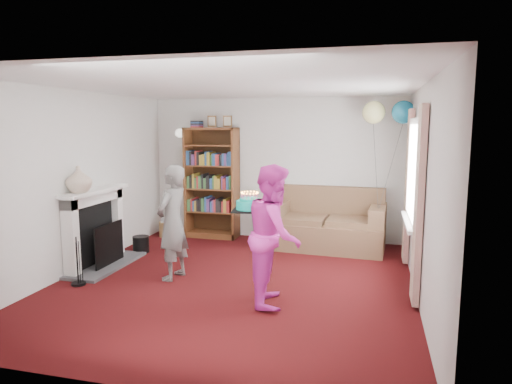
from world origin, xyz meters
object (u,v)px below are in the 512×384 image
(person_striped, at_px, (173,223))
(birthday_cake, at_px, (250,205))
(sofa, at_px, (327,226))
(person_magenta, at_px, (274,235))
(bookcase, at_px, (212,184))

(person_striped, height_order, birthday_cake, person_striped)
(person_striped, relative_size, birthday_cake, 3.94)
(sofa, bearing_deg, person_magenta, -94.03)
(bookcase, relative_size, birthday_cake, 5.70)
(bookcase, bearing_deg, person_magenta, -58.08)
(bookcase, relative_size, sofa, 1.18)
(person_magenta, bearing_deg, bookcase, 22.42)
(sofa, height_order, person_magenta, person_magenta)
(person_striped, xyz_separation_m, person_magenta, (1.47, -0.48, 0.04))
(birthday_cake, bearing_deg, bookcase, 118.17)
(person_striped, distance_m, birthday_cake, 1.23)
(sofa, relative_size, birthday_cake, 4.83)
(bookcase, xyz_separation_m, person_magenta, (1.75, -2.81, -0.17))
(bookcase, xyz_separation_m, sofa, (2.11, -0.23, -0.61))
(person_magenta, bearing_deg, sofa, -17.24)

